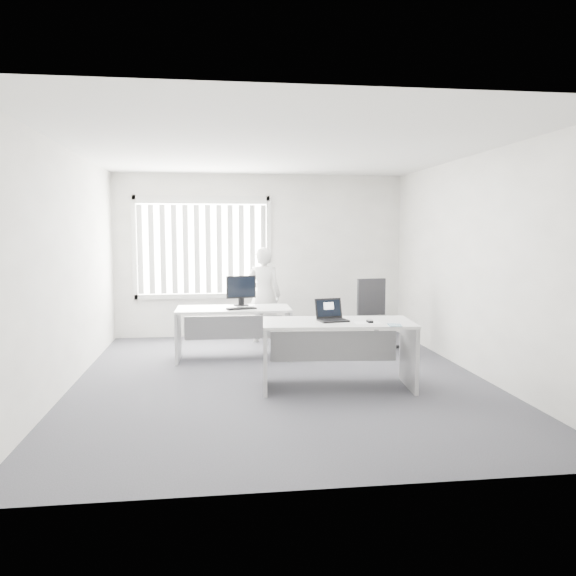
{
  "coord_description": "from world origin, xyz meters",
  "views": [
    {
      "loc": [
        -0.8,
        -6.77,
        1.84
      ],
      "look_at": [
        0.11,
        0.15,
        1.12
      ],
      "focal_mm": 35.0,
      "sensor_mm": 36.0,
      "label": 1
    }
  ],
  "objects": [
    {
      "name": "booklet",
      "position": [
        1.17,
        -0.84,
        0.79
      ],
      "size": [
        0.16,
        0.21,
        0.01
      ],
      "primitive_type": "cube",
      "rotation": [
        0.0,
        0.0,
        -0.14
      ],
      "color": "silver",
      "rests_on": "desk_near"
    },
    {
      "name": "blinds",
      "position": [
        -1.0,
        2.9,
        1.52
      ],
      "size": [
        2.2,
        0.1,
        1.5
      ],
      "primitive_type": null,
      "color": "silver",
      "rests_on": "wall_back"
    },
    {
      "name": "paper_sheet",
      "position": [
        0.92,
        -0.62,
        0.79
      ],
      "size": [
        0.31,
        0.22,
        0.0
      ],
      "primitive_type": "cube",
      "rotation": [
        0.0,
        0.0,
        -0.04
      ],
      "color": "white",
      "rests_on": "desk_near"
    },
    {
      "name": "wall_front",
      "position": [
        0.0,
        -3.0,
        1.4
      ],
      "size": [
        5.0,
        0.02,
        2.8
      ],
      "primitive_type": "cube",
      "color": "white",
      "rests_on": "ground"
    },
    {
      "name": "office_chair",
      "position": [
        1.64,
        1.51,
        0.34
      ],
      "size": [
        0.7,
        0.7,
        1.09
      ],
      "rotation": [
        0.0,
        0.0,
        0.14
      ],
      "color": "black",
      "rests_on": "ground"
    },
    {
      "name": "ceiling",
      "position": [
        0.0,
        0.0,
        2.8
      ],
      "size": [
        5.0,
        6.0,
        0.02
      ],
      "primitive_type": "cube",
      "color": "silver",
      "rests_on": "wall_back"
    },
    {
      "name": "mouse",
      "position": [
        0.95,
        -0.62,
        0.81
      ],
      "size": [
        0.06,
        0.1,
        0.04
      ],
      "primitive_type": null,
      "rotation": [
        0.0,
        0.0,
        0.05
      ],
      "color": "#AEAEB0",
      "rests_on": "paper_sheet"
    },
    {
      "name": "wall_right",
      "position": [
        2.5,
        0.0,
        1.4
      ],
      "size": [
        0.02,
        6.0,
        2.8
      ],
      "primitive_type": "cube",
      "color": "white",
      "rests_on": "ground"
    },
    {
      "name": "window",
      "position": [
        -1.0,
        2.96,
        1.55
      ],
      "size": [
        2.32,
        0.06,
        1.76
      ],
      "primitive_type": "cube",
      "color": "beige",
      "rests_on": "wall_back"
    },
    {
      "name": "monitor",
      "position": [
        -0.42,
        1.43,
        0.96
      ],
      "size": [
        0.46,
        0.22,
        0.44
      ],
      "primitive_type": null,
      "rotation": [
        0.0,
        0.0,
        0.2
      ],
      "color": "black",
      "rests_on": "desk_far"
    },
    {
      "name": "person",
      "position": [
        -0.01,
        2.36,
        0.79
      ],
      "size": [
        0.65,
        0.52,
        1.57
      ],
      "primitive_type": "imported",
      "rotation": [
        0.0,
        0.0,
        2.87
      ],
      "color": "silver",
      "rests_on": "ground"
    },
    {
      "name": "desk_near",
      "position": [
        0.61,
        -0.47,
        0.57
      ],
      "size": [
        1.8,
        0.96,
        0.79
      ],
      "rotation": [
        0.0,
        0.0,
        -0.09
      ],
      "color": "silver",
      "rests_on": "ground"
    },
    {
      "name": "desk_far",
      "position": [
        -0.54,
        1.21,
        0.53
      ],
      "size": [
        1.63,
        0.79,
        0.74
      ],
      "rotation": [
        0.0,
        0.0,
        -0.02
      ],
      "color": "silver",
      "rests_on": "ground"
    },
    {
      "name": "laptop",
      "position": [
        0.55,
        -0.47,
        0.92
      ],
      "size": [
        0.38,
        0.35,
        0.26
      ],
      "primitive_type": null,
      "rotation": [
        0.0,
        0.0,
        0.19
      ],
      "color": "black",
      "rests_on": "desk_near"
    },
    {
      "name": "ground",
      "position": [
        0.0,
        0.0,
        0.0
      ],
      "size": [
        6.0,
        6.0,
        0.0
      ],
      "primitive_type": "plane",
      "color": "#515159",
      "rests_on": "ground"
    },
    {
      "name": "wall_back",
      "position": [
        0.0,
        3.0,
        1.4
      ],
      "size": [
        5.0,
        0.02,
        2.8
      ],
      "primitive_type": "cube",
      "color": "white",
      "rests_on": "ground"
    },
    {
      "name": "wall_left",
      "position": [
        -2.5,
        0.0,
        1.4
      ],
      "size": [
        0.02,
        6.0,
        2.8
      ],
      "primitive_type": "cube",
      "color": "white",
      "rests_on": "ground"
    },
    {
      "name": "keyboard",
      "position": [
        -0.43,
        1.05,
        0.75
      ],
      "size": [
        0.44,
        0.25,
        0.02
      ],
      "primitive_type": "cube",
      "rotation": [
        0.0,
        0.0,
        0.28
      ],
      "color": "black",
      "rests_on": "desk_far"
    }
  ]
}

